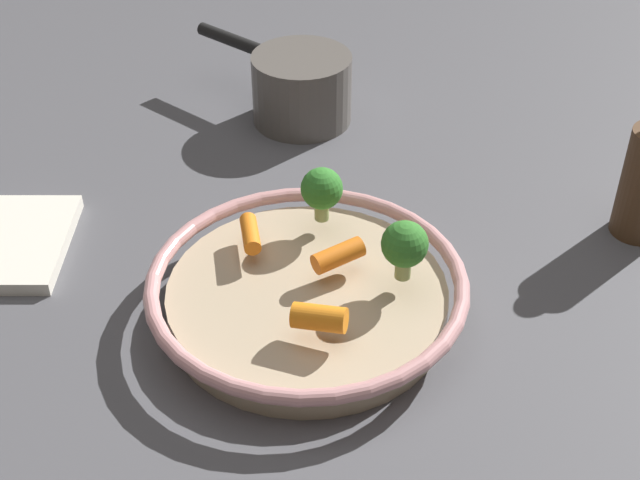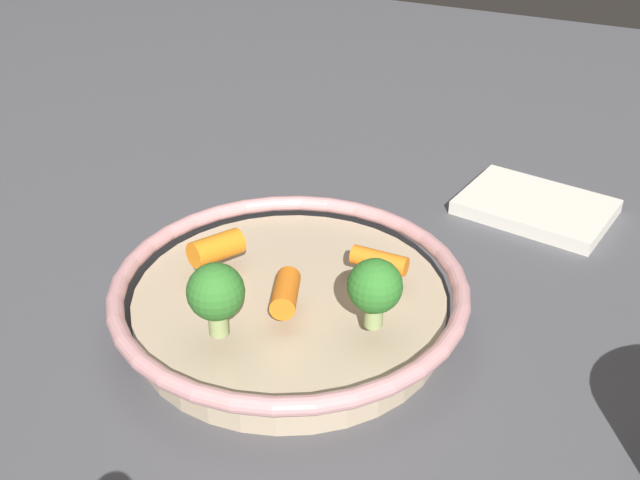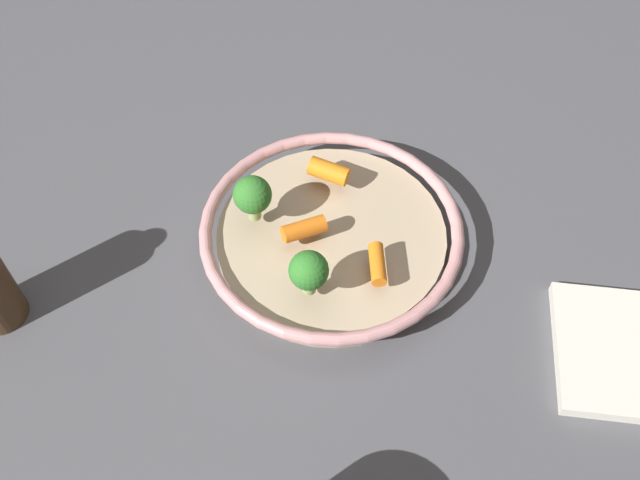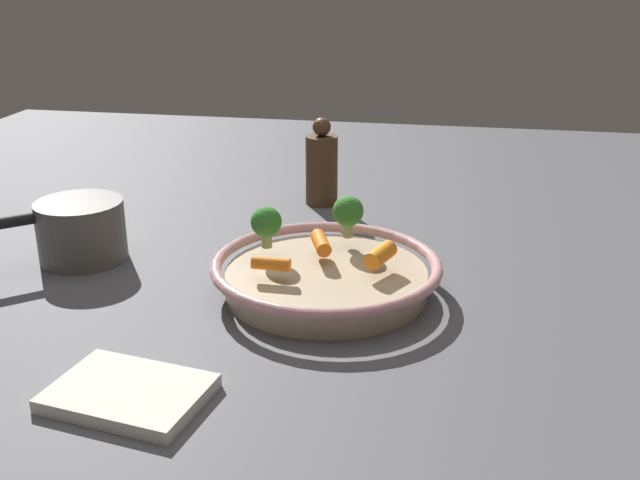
{
  "view_description": "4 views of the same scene",
  "coord_description": "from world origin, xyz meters",
  "px_view_note": "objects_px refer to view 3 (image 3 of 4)",
  "views": [
    {
      "loc": [
        -0.6,
        0.09,
        0.55
      ],
      "look_at": [
        0.03,
        -0.02,
        0.06
      ],
      "focal_mm": 49.95,
      "sensor_mm": 36.0,
      "label": 1
    },
    {
      "loc": [
        0.24,
        -0.45,
        0.4
      ],
      "look_at": [
        0.02,
        0.02,
        0.08
      ],
      "focal_mm": 43.56,
      "sensor_mm": 36.0,
      "label": 2
    },
    {
      "loc": [
        0.47,
        -0.03,
        0.65
      ],
      "look_at": [
        0.03,
        -0.01,
        0.06
      ],
      "focal_mm": 39.94,
      "sensor_mm": 36.0,
      "label": 3
    },
    {
      "loc": [
        -0.15,
        0.85,
        0.4
      ],
      "look_at": [
        0.01,
        -0.02,
        0.06
      ],
      "focal_mm": 42.28,
      "sensor_mm": 36.0,
      "label": 4
    }
  ],
  "objects_px": {
    "baby_carrot_right": "(377,264)",
    "baby_carrot_near_rim": "(304,229)",
    "serving_bowl": "(331,236)",
    "baby_carrot_left": "(329,171)",
    "broccoli_floret_large": "(253,196)",
    "broccoli_floret_edge": "(309,271)",
    "dish_towel": "(607,351)"
  },
  "relations": [
    {
      "from": "baby_carrot_right",
      "to": "baby_carrot_near_rim",
      "type": "bearing_deg",
      "value": -122.5
    },
    {
      "from": "serving_bowl",
      "to": "baby_carrot_near_rim",
      "type": "xyz_separation_m",
      "value": [
        0.01,
        -0.03,
        0.03
      ]
    },
    {
      "from": "baby_carrot_left",
      "to": "serving_bowl",
      "type": "bearing_deg",
      "value": -0.34
    },
    {
      "from": "broccoli_floret_large",
      "to": "serving_bowl",
      "type": "bearing_deg",
      "value": 80.16
    },
    {
      "from": "baby_carrot_left",
      "to": "broccoli_floret_edge",
      "type": "distance_m",
      "value": 0.15
    },
    {
      "from": "baby_carrot_right",
      "to": "dish_towel",
      "type": "relative_size",
      "value": 0.32
    },
    {
      "from": "dish_towel",
      "to": "broccoli_floret_edge",
      "type": "bearing_deg",
      "value": -101.59
    },
    {
      "from": "baby_carrot_near_rim",
      "to": "broccoli_floret_large",
      "type": "xyz_separation_m",
      "value": [
        -0.03,
        -0.05,
        0.03
      ]
    },
    {
      "from": "baby_carrot_right",
      "to": "baby_carrot_left",
      "type": "bearing_deg",
      "value": -161.15
    },
    {
      "from": "baby_carrot_near_rim",
      "to": "serving_bowl",
      "type": "bearing_deg",
      "value": 112.49
    },
    {
      "from": "baby_carrot_left",
      "to": "broccoli_floret_edge",
      "type": "xyz_separation_m",
      "value": [
        0.15,
        -0.03,
        0.02
      ]
    },
    {
      "from": "dish_towel",
      "to": "baby_carrot_near_rim",
      "type": "bearing_deg",
      "value": -113.52
    },
    {
      "from": "broccoli_floret_large",
      "to": "dish_towel",
      "type": "height_order",
      "value": "broccoli_floret_large"
    },
    {
      "from": "baby_carrot_near_rim",
      "to": "dish_towel",
      "type": "relative_size",
      "value": 0.32
    },
    {
      "from": "baby_carrot_right",
      "to": "dish_towel",
      "type": "height_order",
      "value": "baby_carrot_right"
    },
    {
      "from": "baby_carrot_right",
      "to": "dish_towel",
      "type": "bearing_deg",
      "value": 69.69
    },
    {
      "from": "serving_bowl",
      "to": "baby_carrot_left",
      "type": "distance_m",
      "value": 0.07
    },
    {
      "from": "serving_bowl",
      "to": "broccoli_floret_large",
      "type": "xyz_separation_m",
      "value": [
        -0.01,
        -0.08,
        0.06
      ]
    },
    {
      "from": "broccoli_floret_edge",
      "to": "dish_towel",
      "type": "relative_size",
      "value": 0.38
    },
    {
      "from": "serving_bowl",
      "to": "baby_carrot_near_rim",
      "type": "relative_size",
      "value": 6.09
    },
    {
      "from": "baby_carrot_right",
      "to": "broccoli_floret_large",
      "type": "bearing_deg",
      "value": -120.3
    },
    {
      "from": "serving_bowl",
      "to": "broccoli_floret_edge",
      "type": "height_order",
      "value": "broccoli_floret_edge"
    },
    {
      "from": "serving_bowl",
      "to": "baby_carrot_left",
      "type": "relative_size",
      "value": 6.43
    },
    {
      "from": "baby_carrot_right",
      "to": "dish_towel",
      "type": "distance_m",
      "value": 0.25
    },
    {
      "from": "serving_bowl",
      "to": "broccoli_floret_edge",
      "type": "bearing_deg",
      "value": -18.17
    },
    {
      "from": "baby_carrot_left",
      "to": "broccoli_floret_large",
      "type": "height_order",
      "value": "broccoli_floret_large"
    },
    {
      "from": "baby_carrot_near_rim",
      "to": "dish_towel",
      "type": "distance_m",
      "value": 0.33
    },
    {
      "from": "serving_bowl",
      "to": "broccoli_floret_edge",
      "type": "relative_size",
      "value": 5.27
    },
    {
      "from": "baby_carrot_left",
      "to": "broccoli_floret_large",
      "type": "relative_size",
      "value": 0.79
    },
    {
      "from": "baby_carrot_right",
      "to": "broccoli_floret_edge",
      "type": "height_order",
      "value": "broccoli_floret_edge"
    },
    {
      "from": "baby_carrot_right",
      "to": "broccoli_floret_edge",
      "type": "xyz_separation_m",
      "value": [
        0.02,
        -0.07,
        0.03
      ]
    },
    {
      "from": "baby_carrot_right",
      "to": "baby_carrot_left",
      "type": "distance_m",
      "value": 0.13
    }
  ]
}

